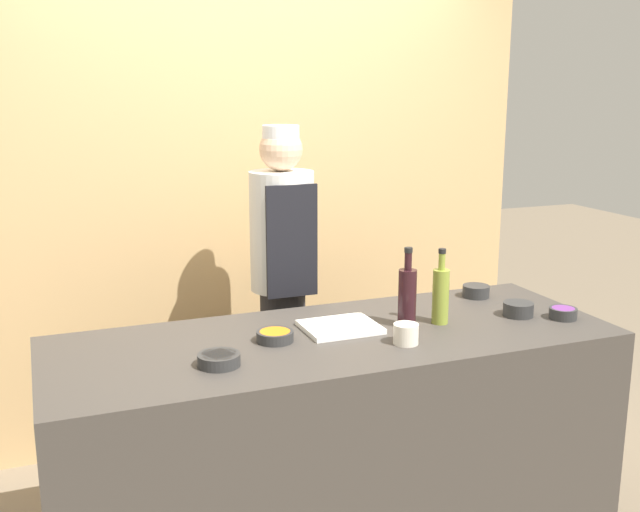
% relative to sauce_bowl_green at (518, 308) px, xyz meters
% --- Properties ---
extents(cabinet_wall, '(3.12, 0.18, 2.40)m').
position_rel_sauce_bowl_green_xyz_m(cabinet_wall, '(-0.81, 1.32, 0.25)').
color(cabinet_wall, tan).
rests_on(cabinet_wall, ground_plane).
extents(counter, '(2.20, 0.81, 0.92)m').
position_rel_sauce_bowl_green_xyz_m(counter, '(-0.81, 0.05, -0.49)').
color(counter, '#3D3833').
rests_on(counter, ground_plane).
extents(sauce_bowl_green, '(0.13, 0.13, 0.06)m').
position_rel_sauce_bowl_green_xyz_m(sauce_bowl_green, '(0.00, 0.00, 0.00)').
color(sauce_bowl_green, '#2D2D2D').
rests_on(sauce_bowl_green, counter).
extents(sauce_bowl_brown, '(0.15, 0.15, 0.04)m').
position_rel_sauce_bowl_green_xyz_m(sauce_bowl_brown, '(-1.30, -0.10, -0.01)').
color(sauce_bowl_brown, '#2D2D2D').
rests_on(sauce_bowl_brown, counter).
extents(sauce_bowl_yellow, '(0.12, 0.12, 0.05)m').
position_rel_sauce_bowl_green_xyz_m(sauce_bowl_yellow, '(-0.01, 0.31, -0.00)').
color(sauce_bowl_yellow, '#2D2D2D').
rests_on(sauce_bowl_yellow, counter).
extents(sauce_bowl_purple, '(0.11, 0.11, 0.05)m').
position_rel_sauce_bowl_green_xyz_m(sauce_bowl_purple, '(0.15, -0.10, -0.01)').
color(sauce_bowl_purple, '#2D2D2D').
rests_on(sauce_bowl_purple, counter).
extents(sauce_bowl_orange, '(0.14, 0.14, 0.04)m').
position_rel_sauce_bowl_green_xyz_m(sauce_bowl_orange, '(-1.05, 0.07, -0.01)').
color(sauce_bowl_orange, '#2D2D2D').
rests_on(sauce_bowl_orange, counter).
extents(cutting_board, '(0.29, 0.24, 0.02)m').
position_rel_sauce_bowl_green_xyz_m(cutting_board, '(-0.76, 0.11, -0.02)').
color(cutting_board, white).
rests_on(cutting_board, counter).
extents(bottle_oil, '(0.07, 0.07, 0.31)m').
position_rel_sauce_bowl_green_xyz_m(bottle_oil, '(-0.35, 0.04, 0.09)').
color(bottle_oil, olive).
rests_on(bottle_oil, counter).
extents(bottle_wine, '(0.07, 0.07, 0.32)m').
position_rel_sauce_bowl_green_xyz_m(bottle_wine, '(-0.50, 0.05, 0.09)').
color(bottle_wine, black).
rests_on(bottle_wine, counter).
extents(cup_cream, '(0.09, 0.09, 0.08)m').
position_rel_sauce_bowl_green_xyz_m(cup_cream, '(-0.60, -0.14, 0.01)').
color(cup_cream, silver).
rests_on(cup_cream, counter).
extents(chef_center, '(0.30, 0.30, 1.68)m').
position_rel_sauce_bowl_green_xyz_m(chef_center, '(-0.78, 0.76, -0.02)').
color(chef_center, '#28282D').
rests_on(chef_center, ground_plane).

